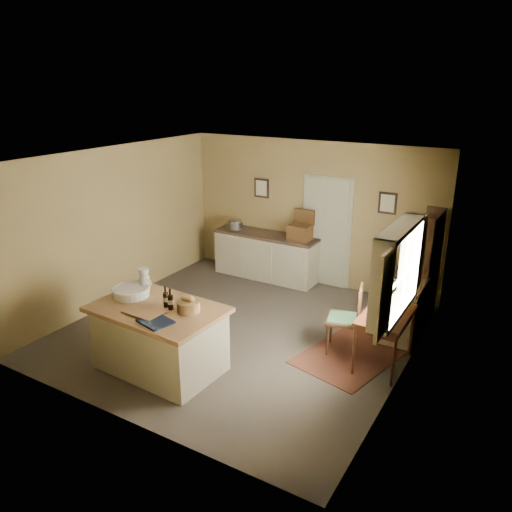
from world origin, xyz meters
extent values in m
plane|color=#4E453C|center=(0.00, 0.00, 0.00)|extent=(5.00, 5.00, 0.00)
cube|color=olive|center=(0.00, 2.50, 1.35)|extent=(5.00, 0.10, 2.70)
cube|color=olive|center=(0.00, -2.50, 1.35)|extent=(5.00, 0.10, 2.70)
cube|color=olive|center=(-2.50, 0.00, 1.35)|extent=(0.10, 5.00, 2.70)
cube|color=olive|center=(2.50, 0.00, 1.35)|extent=(0.10, 5.00, 2.70)
plane|color=silver|center=(0.00, 0.00, 2.70)|extent=(5.00, 5.00, 0.00)
cube|color=#ABAB8E|center=(0.35, 2.47, 1.05)|extent=(0.97, 0.06, 2.11)
cube|color=black|center=(-1.05, 2.48, 1.72)|extent=(0.32, 0.02, 0.38)
cube|color=beige|center=(-1.05, 2.47, 1.72)|extent=(0.24, 0.01, 0.30)
cube|color=black|center=(1.45, 2.48, 1.72)|extent=(0.32, 0.02, 0.38)
cube|color=beige|center=(1.45, 2.47, 1.72)|extent=(0.24, 0.01, 0.30)
cube|color=#B4AC8F|center=(2.38, -0.20, 1.02)|extent=(0.25, 1.32, 0.06)
cube|color=#B4AC8F|center=(2.38, -0.20, 2.08)|extent=(0.25, 1.32, 0.06)
cube|color=white|center=(2.50, -0.20, 1.55)|extent=(0.01, 1.20, 1.00)
cube|color=#B4AC8F|center=(2.46, -1.02, 1.55)|extent=(0.04, 0.35, 1.00)
cube|color=#B4AC8F|center=(2.46, 0.62, 1.55)|extent=(0.04, 0.35, 1.00)
cube|color=#B4AC8F|center=(-0.36, -1.44, 0.42)|extent=(1.64, 1.07, 0.85)
cube|color=#9A663F|center=(-0.36, -1.44, 0.88)|extent=(1.76, 1.19, 0.06)
cylinder|color=white|center=(-0.92, -1.33, 0.96)|extent=(0.50, 0.50, 0.11)
cube|color=#9A663F|center=(-0.39, -1.64, 0.92)|extent=(0.51, 0.37, 0.03)
cube|color=black|center=(-0.10, -1.77, 0.92)|extent=(0.47, 0.41, 0.02)
cylinder|color=olive|center=(0.06, -1.32, 0.98)|extent=(0.30, 0.30, 0.14)
cylinder|color=black|center=(-0.27, -1.36, 1.05)|extent=(0.07, 0.07, 0.29)
cylinder|color=black|center=(-0.17, -1.39, 1.05)|extent=(0.07, 0.07, 0.29)
cube|color=#B4AC8F|center=(-0.78, 2.20, 0.42)|extent=(2.06, 0.57, 0.85)
cube|color=#332319|center=(-0.78, 2.20, 0.88)|extent=(2.10, 0.60, 0.05)
cube|color=#432912|center=(-0.06, 2.20, 1.04)|extent=(0.41, 0.31, 0.28)
cylinder|color=#59544F|center=(-1.50, 2.20, 0.99)|extent=(0.35, 0.35, 0.18)
cube|color=#53271B|center=(1.75, 0.20, 0.00)|extent=(1.44, 1.81, 0.01)
cube|color=#33170D|center=(2.20, 0.20, 0.75)|extent=(0.61, 0.99, 0.03)
cube|color=#33170D|center=(2.20, 0.20, 0.68)|extent=(0.55, 0.93, 0.10)
cube|color=silver|center=(2.15, 0.20, 0.77)|extent=(0.22, 0.30, 0.01)
cylinder|color=black|center=(2.30, 0.47, 0.79)|extent=(0.05, 0.05, 0.05)
cylinder|color=#33170D|center=(1.94, -0.26, 0.36)|extent=(0.04, 0.04, 0.72)
cylinder|color=#33170D|center=(2.46, -0.26, 0.36)|extent=(0.04, 0.04, 0.72)
cylinder|color=#33170D|center=(1.94, 0.66, 0.36)|extent=(0.04, 0.04, 0.72)
cylinder|color=#33170D|center=(2.46, 0.66, 0.36)|extent=(0.04, 0.04, 0.72)
cube|color=#B4AC8F|center=(2.20, 1.19, 0.42)|extent=(0.53, 0.97, 0.85)
cube|color=#332319|center=(2.20, 1.19, 0.88)|extent=(0.56, 1.01, 0.05)
cylinder|color=silver|center=(2.17, 1.05, 0.95)|extent=(0.23, 0.23, 0.09)
cube|color=black|center=(2.31, 1.49, 0.90)|extent=(0.31, 0.04, 1.81)
cube|color=black|center=(2.31, 2.26, 0.90)|extent=(0.31, 0.04, 1.81)
cube|color=black|center=(2.45, 1.87, 0.90)|extent=(0.02, 0.81, 1.81)
cube|color=black|center=(2.31, 1.87, 0.05)|extent=(0.31, 0.77, 0.03)
cube|color=black|center=(2.31, 1.87, 0.50)|extent=(0.31, 0.77, 0.03)
cube|color=black|center=(2.31, 1.87, 0.95)|extent=(0.31, 0.77, 0.03)
cube|color=black|center=(2.31, 1.87, 1.31)|extent=(0.31, 0.77, 0.03)
cube|color=black|center=(2.31, 1.87, 1.67)|extent=(0.31, 0.77, 0.03)
cylinder|color=white|center=(2.31, 1.87, 1.01)|extent=(0.12, 0.12, 0.11)
camera|label=1|loc=(3.76, -5.87, 3.71)|focal=35.00mm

